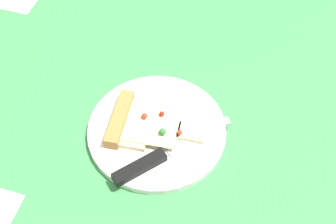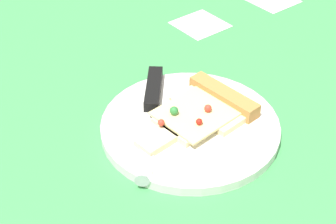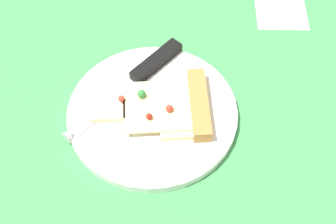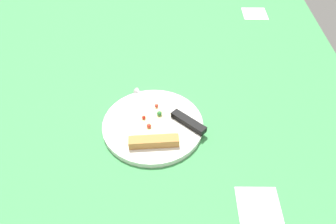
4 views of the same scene
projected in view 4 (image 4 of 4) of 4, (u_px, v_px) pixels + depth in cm
name	position (u px, v px, depth cm)	size (l,w,h in cm)	color
ground_plane	(124.00, 111.00, 92.29)	(133.71, 133.71, 3.00)	#3D8C4C
plate	(153.00, 125.00, 85.44)	(25.68, 25.68, 1.45)	white
pizza_slice	(153.00, 129.00, 82.55)	(12.17, 17.97, 2.55)	beige
knife	(175.00, 114.00, 86.40)	(19.44, 17.39, 2.45)	silver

